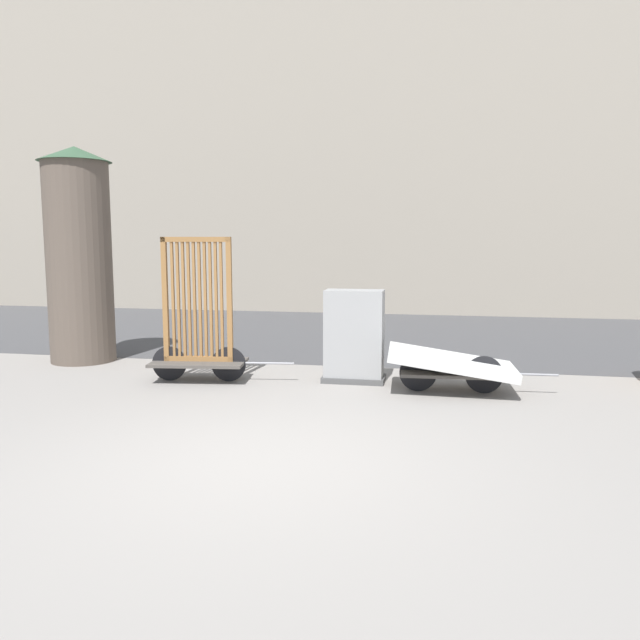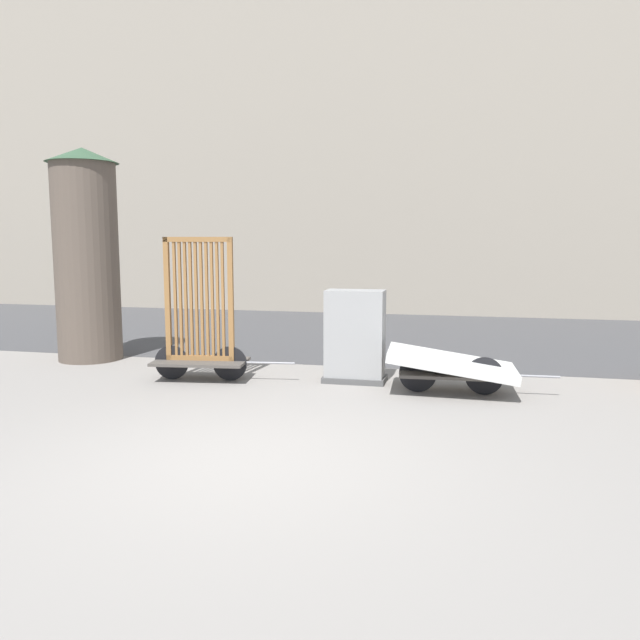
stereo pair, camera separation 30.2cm
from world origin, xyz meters
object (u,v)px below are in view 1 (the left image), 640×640
Objects in this scene: bike_cart_with_mattress at (451,364)px; bike_cart_with_bedframe at (198,331)px; utility_cabinet at (354,339)px; advertising_column at (79,254)px.

bike_cart_with_bedframe is at bearing 176.98° from bike_cart_with_mattress.
utility_cabinet is (2.15, 0.38, -0.12)m from bike_cart_with_bedframe.
utility_cabinet is at bearing 2.81° from bike_cart_with_bedframe.
utility_cabinet is at bearing -8.14° from advertising_column.
advertising_column is (-2.44, 1.04, 1.04)m from bike_cart_with_bedframe.
utility_cabinet reaches higher than bike_cart_with_mattress.
bike_cart_with_mattress is 0.64× the size of advertising_column.
bike_cart_with_bedframe reaches higher than utility_cabinet.
utility_cabinet is at bearing 160.91° from bike_cart_with_mattress.
bike_cart_with_mattress is at bearing -7.29° from bike_cart_with_bedframe.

